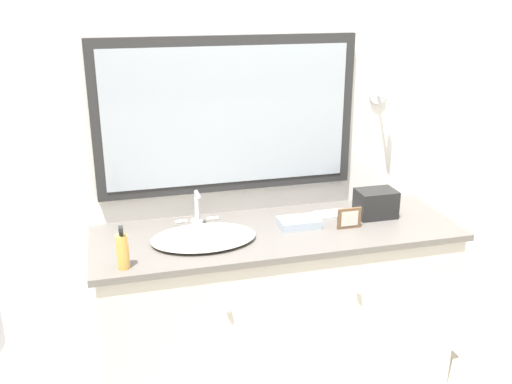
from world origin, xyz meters
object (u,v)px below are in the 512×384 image
(soap_bottle, at_px, (123,251))
(appliance_box, at_px, (376,203))
(picture_frame, at_px, (349,218))
(sink_basin, at_px, (203,236))

(soap_bottle, relative_size, appliance_box, 0.97)
(appliance_box, xyz_separation_m, picture_frame, (-0.19, -0.10, -0.02))
(sink_basin, height_order, picture_frame, sink_basin)
(appliance_box, bearing_deg, soap_bottle, -168.61)
(sink_basin, relative_size, appliance_box, 2.48)
(soap_bottle, distance_m, picture_frame, 1.05)
(picture_frame, bearing_deg, sink_basin, 176.76)
(sink_basin, relative_size, picture_frame, 4.07)
(soap_bottle, height_order, appliance_box, soap_bottle)
(sink_basin, xyz_separation_m, appliance_box, (0.87, 0.06, 0.05))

